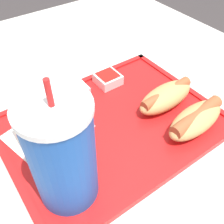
# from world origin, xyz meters

# --- Properties ---
(food_tray) EXTENTS (0.40, 0.30, 0.01)m
(food_tray) POSITION_xyz_m (-0.04, -0.02, 0.79)
(food_tray) COLOR red
(food_tray) RESTS_ON dining_table
(paper_napkin) EXTENTS (0.16, 0.14, 0.00)m
(paper_napkin) POSITION_xyz_m (0.07, -0.07, 0.79)
(paper_napkin) COLOR white
(paper_napkin) RESTS_ON food_tray
(soda_cup) EXTENTS (0.09, 0.09, 0.21)m
(soda_cup) POSITION_xyz_m (0.09, 0.05, 0.88)
(soda_cup) COLOR #194CA5
(soda_cup) RESTS_ON food_tray
(hot_dog_far) EXTENTS (0.14, 0.07, 0.04)m
(hot_dog_far) POSITION_xyz_m (-0.16, 0.08, 0.81)
(hot_dog_far) COLOR tan
(hot_dog_far) RESTS_ON food_tray
(hot_dog_near) EXTENTS (0.14, 0.06, 0.04)m
(hot_dog_near) POSITION_xyz_m (-0.16, 0.00, 0.81)
(hot_dog_near) COLOR tan
(hot_dog_near) RESTS_ON food_tray
(fries_carton) EXTENTS (0.08, 0.06, 0.11)m
(fries_carton) POSITION_xyz_m (0.08, -0.05, 0.82)
(fries_carton) COLOR silver
(fries_carton) RESTS_ON food_tray
(sauce_cup_mayo) EXTENTS (0.05, 0.05, 0.02)m
(sauce_cup_mayo) POSITION_xyz_m (-0.02, -0.13, 0.80)
(sauce_cup_mayo) COLOR silver
(sauce_cup_mayo) RESTS_ON food_tray
(sauce_cup_ketchup) EXTENTS (0.05, 0.05, 0.02)m
(sauce_cup_ketchup) POSITION_xyz_m (-0.10, -0.13, 0.80)
(sauce_cup_ketchup) COLOR silver
(sauce_cup_ketchup) RESTS_ON food_tray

